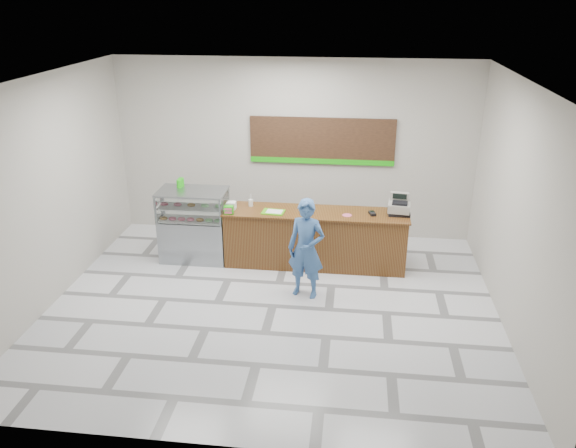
# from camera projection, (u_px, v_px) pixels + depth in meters

# --- Properties ---
(floor) EXTENTS (7.00, 7.00, 0.00)m
(floor) POSITION_uv_depth(u_px,v_px,m) (273.00, 306.00, 8.90)
(floor) COLOR silver
(floor) RESTS_ON ground
(back_wall) EXTENTS (7.00, 0.00, 7.00)m
(back_wall) POSITION_uv_depth(u_px,v_px,m) (294.00, 150.00, 10.97)
(back_wall) COLOR #B6B1A7
(back_wall) RESTS_ON floor
(ceiling) EXTENTS (7.00, 7.00, 0.00)m
(ceiling) POSITION_uv_depth(u_px,v_px,m) (270.00, 81.00, 7.55)
(ceiling) COLOR silver
(ceiling) RESTS_ON back_wall
(sales_counter) EXTENTS (3.26, 0.76, 1.03)m
(sales_counter) POSITION_uv_depth(u_px,v_px,m) (315.00, 238.00, 10.06)
(sales_counter) COLOR brown
(sales_counter) RESTS_ON floor
(display_case) EXTENTS (1.22, 0.72, 1.33)m
(display_case) POSITION_uv_depth(u_px,v_px,m) (194.00, 225.00, 10.24)
(display_case) COLOR gray
(display_case) RESTS_ON floor
(menu_board) EXTENTS (2.80, 0.06, 0.90)m
(menu_board) POSITION_uv_depth(u_px,v_px,m) (322.00, 142.00, 10.81)
(menu_board) COLOR black
(menu_board) RESTS_ON back_wall
(cash_register) EXTENTS (0.42, 0.43, 0.35)m
(cash_register) POSITION_uv_depth(u_px,v_px,m) (399.00, 206.00, 9.74)
(cash_register) COLOR black
(cash_register) RESTS_ON sales_counter
(card_terminal) EXTENTS (0.14, 0.20, 0.04)m
(card_terminal) POSITION_uv_depth(u_px,v_px,m) (372.00, 213.00, 9.73)
(card_terminal) COLOR black
(card_terminal) RESTS_ON sales_counter
(serving_tray) EXTENTS (0.41, 0.31, 0.02)m
(serving_tray) POSITION_uv_depth(u_px,v_px,m) (273.00, 212.00, 9.83)
(serving_tray) COLOR #51C313
(serving_tray) RESTS_ON sales_counter
(napkin_box) EXTENTS (0.15, 0.15, 0.13)m
(napkin_box) POSITION_uv_depth(u_px,v_px,m) (231.00, 205.00, 9.97)
(napkin_box) COLOR white
(napkin_box) RESTS_ON sales_counter
(straw_cup) EXTENTS (0.08, 0.08, 0.12)m
(straw_cup) POSITION_uv_depth(u_px,v_px,m) (251.00, 203.00, 10.10)
(straw_cup) COLOR silver
(straw_cup) RESTS_ON sales_counter
(promo_box) EXTENTS (0.17, 0.12, 0.14)m
(promo_box) POSITION_uv_depth(u_px,v_px,m) (229.00, 210.00, 9.75)
(promo_box) COLOR #1CB210
(promo_box) RESTS_ON sales_counter
(donut_decal) EXTENTS (0.17, 0.17, 0.00)m
(donut_decal) POSITION_uv_depth(u_px,v_px,m) (347.00, 215.00, 9.71)
(donut_decal) COLOR #DA5677
(donut_decal) RESTS_ON sales_counter
(green_cup_left) EXTENTS (0.09, 0.09, 0.14)m
(green_cup_left) POSITION_uv_depth(u_px,v_px,m) (179.00, 184.00, 10.12)
(green_cup_left) COLOR #1CB210
(green_cup_left) RESTS_ON display_case
(green_cup_right) EXTENTS (0.10, 0.10, 0.15)m
(green_cup_right) POSITION_uv_depth(u_px,v_px,m) (181.00, 182.00, 10.19)
(green_cup_right) COLOR #1CB210
(green_cup_right) RESTS_ON display_case
(customer) EXTENTS (0.68, 0.53, 1.65)m
(customer) POSITION_uv_depth(u_px,v_px,m) (306.00, 249.00, 8.93)
(customer) COLOR #38619C
(customer) RESTS_ON floor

